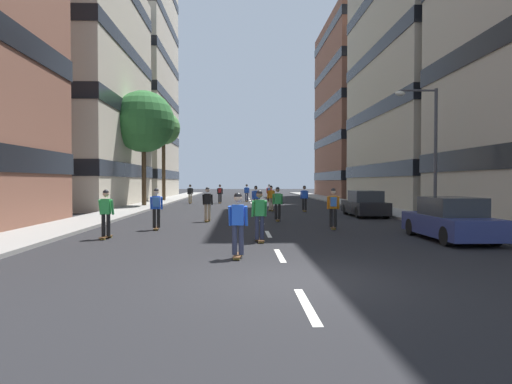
# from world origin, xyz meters

# --- Properties ---
(ground_plane) EXTENTS (161.71, 161.71, 0.00)m
(ground_plane) POSITION_xyz_m (0.00, 26.95, 0.00)
(ground_plane) COLOR black
(sidewalk_left) EXTENTS (2.69, 74.12, 0.14)m
(sidewalk_left) POSITION_xyz_m (-8.82, 30.32, 0.07)
(sidewalk_left) COLOR gray
(sidewalk_left) RESTS_ON ground_plane
(sidewalk_right) EXTENTS (2.69, 74.12, 0.14)m
(sidewalk_right) POSITION_xyz_m (8.82, 30.32, 0.07)
(sidewalk_right) COLOR gray
(sidewalk_right) RESTS_ON ground_plane
(lane_markings) EXTENTS (0.16, 62.20, 0.01)m
(lane_markings) POSITION_xyz_m (0.00, 28.00, 0.00)
(lane_markings) COLOR silver
(lane_markings) RESTS_ON ground_plane
(building_left_mid) EXTENTS (15.33, 17.26, 19.77)m
(building_left_mid) POSITION_xyz_m (-17.77, 28.11, 9.97)
(building_left_mid) COLOR #BCB29E
(building_left_mid) RESTS_ON ground_plane
(building_left_far) EXTENTS (15.33, 17.33, 33.92)m
(building_left_far) POSITION_xyz_m (-17.77, 48.35, 17.05)
(building_left_far) COLOR #BCB29E
(building_left_far) RESTS_ON ground_plane
(building_right_mid) EXTENTS (15.33, 18.08, 34.70)m
(building_right_mid) POSITION_xyz_m (17.77, 28.11, 17.44)
(building_right_mid) COLOR #B2A893
(building_right_mid) RESTS_ON ground_plane
(building_right_far) EXTENTS (15.33, 17.77, 22.83)m
(building_right_far) POSITION_xyz_m (17.77, 48.35, 11.50)
(building_right_far) COLOR brown
(building_right_far) RESTS_ON ground_plane
(parked_car_near) EXTENTS (1.82, 4.40, 1.52)m
(parked_car_near) POSITION_xyz_m (6.28, 16.60, 0.70)
(parked_car_near) COLOR black
(parked_car_near) RESTS_ON ground_plane
(parked_car_mid) EXTENTS (1.82, 4.40, 1.52)m
(parked_car_mid) POSITION_xyz_m (6.28, 5.97, 0.70)
(parked_car_mid) COLOR navy
(parked_car_mid) RESTS_ON ground_plane
(street_tree_near) EXTENTS (3.37, 3.37, 9.01)m
(street_tree_near) POSITION_xyz_m (-8.82, 35.98, 7.38)
(street_tree_near) COLOR #4C3823
(street_tree_near) RESTS_ON sidewalk_left
(street_tree_mid) EXTENTS (4.93, 4.93, 9.19)m
(street_tree_mid) POSITION_xyz_m (-8.82, 26.69, 6.84)
(street_tree_mid) COLOR #4C3823
(street_tree_mid) RESTS_ON sidewalk_left
(streetlamp_right) EXTENTS (2.13, 0.30, 6.50)m
(streetlamp_right) POSITION_xyz_m (8.19, 12.26, 4.14)
(streetlamp_right) COLOR #3F3F44
(streetlamp_right) RESTS_ON sidewalk_right
(skater_0) EXTENTS (0.54, 0.91, 1.78)m
(skater_0) POSITION_xyz_m (0.85, 13.66, 0.98)
(skater_0) COLOR brown
(skater_0) RESTS_ON ground_plane
(skater_1) EXTENTS (0.55, 0.92, 1.78)m
(skater_1) POSITION_xyz_m (-4.68, 9.71, 1.02)
(skater_1) COLOR brown
(skater_1) RESTS_ON ground_plane
(skater_2) EXTENTS (0.55, 0.92, 1.78)m
(skater_2) POSITION_xyz_m (-0.40, 35.66, 0.98)
(skater_2) COLOR brown
(skater_2) RESTS_ON ground_plane
(skater_3) EXTENTS (0.55, 0.91, 1.78)m
(skater_3) POSITION_xyz_m (-5.94, 6.80, 0.98)
(skater_3) COLOR brown
(skater_3) RESTS_ON ground_plane
(skater_4) EXTENTS (0.54, 0.91, 1.78)m
(skater_4) POSITION_xyz_m (-5.73, 32.14, 0.98)
(skater_4) COLOR brown
(skater_4) RESTS_ON ground_plane
(skater_5) EXTENTS (0.56, 0.92, 1.78)m
(skater_5) POSITION_xyz_m (1.78, 34.31, 1.02)
(skater_5) COLOR brown
(skater_5) RESTS_ON ground_plane
(skater_6) EXTENTS (0.56, 0.92, 1.78)m
(skater_6) POSITION_xyz_m (-0.45, 5.76, 0.98)
(skater_6) COLOR brown
(skater_6) RESTS_ON ground_plane
(skater_7) EXTENTS (0.55, 0.92, 1.78)m
(skater_7) POSITION_xyz_m (-2.77, 13.45, 0.98)
(skater_7) COLOR brown
(skater_7) RESTS_ON ground_plane
(skater_8) EXTENTS (0.57, 0.92, 1.78)m
(skater_8) POSITION_xyz_m (1.07, 21.41, 0.98)
(skater_8) COLOR brown
(skater_8) RESTS_ON ground_plane
(skater_9) EXTENTS (0.55, 0.91, 1.78)m
(skater_9) POSITION_xyz_m (-0.04, 20.33, 0.98)
(skater_9) COLOR brown
(skater_9) RESTS_ON ground_plane
(skater_10) EXTENTS (0.56, 0.92, 1.78)m
(skater_10) POSITION_xyz_m (2.93, 9.69, 1.02)
(skater_10) COLOR brown
(skater_10) RESTS_ON ground_plane
(skater_11) EXTENTS (0.54, 0.91, 1.78)m
(skater_11) POSITION_xyz_m (3.32, 20.93, 0.98)
(skater_11) COLOR brown
(skater_11) RESTS_ON ground_plane
(skater_12) EXTENTS (0.54, 0.91, 1.78)m
(skater_12) POSITION_xyz_m (-2.97, 32.27, 1.02)
(skater_12) COLOR brown
(skater_12) RESTS_ON ground_plane
(skater_13) EXTENTS (0.55, 0.92, 1.78)m
(skater_13) POSITION_xyz_m (-1.17, 2.64, 0.98)
(skater_13) COLOR brown
(skater_13) RESTS_ON ground_plane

